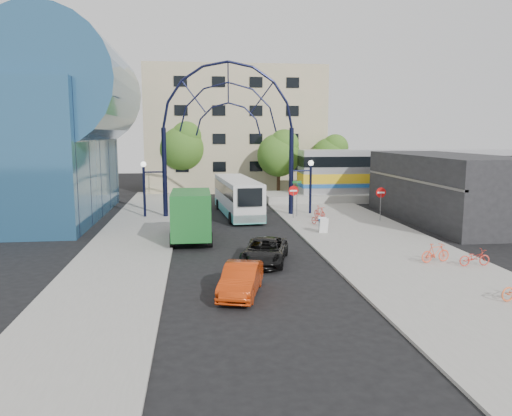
{
  "coord_description": "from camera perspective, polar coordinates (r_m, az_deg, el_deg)",
  "views": [
    {
      "loc": [
        -2.67,
        -25.27,
        6.53
      ],
      "look_at": [
        1.17,
        6.0,
        1.83
      ],
      "focal_mm": 35.0,
      "sensor_mm": 36.0,
      "label": 1
    }
  ],
  "objects": [
    {
      "name": "do_not_enter_sign",
      "position": [
        38.1,
        14.08,
        1.36
      ],
      "size": [
        0.76,
        0.07,
        2.48
      ],
      "color": "slate",
      "rests_on": "sidewalk_east"
    },
    {
      "name": "sandwich_board",
      "position": [
        32.83,
        7.7,
        -1.75
      ],
      "size": [
        0.55,
        0.61,
        0.99
      ],
      "color": "white",
      "rests_on": "sidewalk_east"
    },
    {
      "name": "train_car",
      "position": [
        52.55,
        18.62,
        4.07
      ],
      "size": [
        25.1,
        3.05,
        4.2
      ],
      "color": "#B7B7BC",
      "rests_on": "train_platform"
    },
    {
      "name": "commercial_block_east",
      "position": [
        40.11,
        20.79,
        2.16
      ],
      "size": [
        6.0,
        16.0,
        5.0
      ],
      "primitive_type": "cube",
      "color": "black",
      "rests_on": "ground"
    },
    {
      "name": "green_truck",
      "position": [
        30.79,
        -7.41,
        -0.87
      ],
      "size": [
        2.45,
        6.23,
        3.14
      ],
      "rotation": [
        0.0,
        0.0,
        -0.0
      ],
      "color": "black",
      "rests_on": "ground"
    },
    {
      "name": "bike_far_b",
      "position": [
        26.73,
        19.83,
        -4.84
      ],
      "size": [
        1.67,
        0.72,
        0.97
      ],
      "primitive_type": "imported",
      "rotation": [
        0.0,
        0.0,
        1.74
      ],
      "color": "#F65131",
      "rests_on": "sidewalk_east"
    },
    {
      "name": "tree_north_c",
      "position": [
        55.26,
        8.57,
        6.04
      ],
      "size": [
        4.16,
        4.16,
        6.5
      ],
      "color": "#382314",
      "rests_on": "ground"
    },
    {
      "name": "bike_near_b",
      "position": [
        38.18,
        7.29,
        -0.5
      ],
      "size": [
        0.88,
        1.71,
        0.99
      ],
      "primitive_type": "imported",
      "rotation": [
        0.0,
        0.0,
        0.27
      ],
      "color": "red",
      "rests_on": "sidewalk_east"
    },
    {
      "name": "ground",
      "position": [
        26.23,
        -0.95,
        -5.93
      ],
      "size": [
        120.0,
        120.0,
        0.0
      ],
      "primitive_type": "plane",
      "color": "black",
      "rests_on": "ground"
    },
    {
      "name": "red_sedan",
      "position": [
        20.55,
        -1.72,
        -8.17
      ],
      "size": [
        2.32,
        4.13,
        1.29
      ],
      "primitive_type": "imported",
      "rotation": [
        0.0,
        0.0,
        -0.26
      ],
      "color": "#B0300A",
      "rests_on": "ground"
    },
    {
      "name": "tree_north_a",
      "position": [
        51.98,
        2.75,
        6.35
      ],
      "size": [
        4.48,
        4.48,
        7.0
      ],
      "color": "#382314",
      "rests_on": "ground"
    },
    {
      "name": "tree_north_b",
      "position": [
        55.22,
        -8.32,
        7.08
      ],
      "size": [
        5.12,
        5.12,
        8.0
      ],
      "color": "#382314",
      "rests_on": "ground"
    },
    {
      "name": "sidewalk_east",
      "position": [
        31.82,
        12.77,
        -3.47
      ],
      "size": [
        8.0,
        56.0,
        0.12
      ],
      "primitive_type": "cube",
      "color": "gray",
      "rests_on": "ground"
    },
    {
      "name": "plaza_west",
      "position": [
        32.16,
        -13.73,
        -3.37
      ],
      "size": [
        5.0,
        50.0,
        0.12
      ],
      "primitive_type": "cube",
      "color": "gray",
      "rests_on": "ground"
    },
    {
      "name": "stop_sign",
      "position": [
        38.28,
        4.3,
        1.65
      ],
      "size": [
        0.8,
        0.07,
        2.5
      ],
      "color": "slate",
      "rests_on": "sidewalk_east"
    },
    {
      "name": "street_name_sign",
      "position": [
        38.92,
        4.7,
        1.96
      ],
      "size": [
        0.7,
        0.7,
        2.8
      ],
      "color": "slate",
      "rests_on": "sidewalk_east"
    },
    {
      "name": "apartment_block",
      "position": [
        60.42,
        -2.61,
        8.92
      ],
      "size": [
        20.0,
        12.1,
        14.0
      ],
      "color": "#C7AF8A",
      "rests_on": "ground"
    },
    {
      "name": "bike_near_a",
      "position": [
        35.52,
        7.16,
        -1.32
      ],
      "size": [
        1.13,
        1.63,
        0.81
      ],
      "primitive_type": "imported",
      "rotation": [
        0.0,
        0.0,
        0.43
      ],
      "color": "red",
      "rests_on": "sidewalk_east"
    },
    {
      "name": "train_platform",
      "position": [
        52.78,
        18.49,
        1.37
      ],
      "size": [
        32.0,
        5.0,
        0.8
      ],
      "primitive_type": "cube",
      "color": "gray",
      "rests_on": "ground"
    },
    {
      "name": "city_bus",
      "position": [
        40.29,
        -2.14,
        1.36
      ],
      "size": [
        3.25,
        10.9,
        2.95
      ],
      "rotation": [
        0.0,
        0.0,
        0.08
      ],
      "color": "silver",
      "rests_on": "ground"
    },
    {
      "name": "transit_hall",
      "position": [
        42.2,
        -24.68,
        7.94
      ],
      "size": [
        16.5,
        18.0,
        14.5
      ],
      "color": "#275278",
      "rests_on": "ground"
    },
    {
      "name": "gateway_arch",
      "position": [
        39.41,
        -3.18,
        11.41
      ],
      "size": [
        13.64,
        0.44,
        12.1
      ],
      "color": "black",
      "rests_on": "ground"
    },
    {
      "name": "bike_far_a",
      "position": [
        26.74,
        23.7,
        -5.2
      ],
      "size": [
        1.59,
        0.59,
        0.83
      ],
      "primitive_type": "imported",
      "rotation": [
        0.0,
        0.0,
        1.6
      ],
      "color": "red",
      "rests_on": "sidewalk_east"
    },
    {
      "name": "black_suv",
      "position": [
        25.46,
        1.02,
        -4.92
      ],
      "size": [
        3.2,
        4.91,
        1.26
      ],
      "primitive_type": "imported",
      "rotation": [
        0.0,
        0.0,
        -0.26
      ],
      "color": "black",
      "rests_on": "ground"
    }
  ]
}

